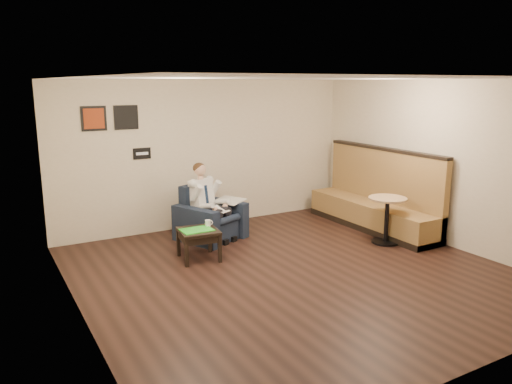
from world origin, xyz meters
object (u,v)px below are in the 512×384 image
coffee_mug (208,223)px  cafe_table (386,220)px  armchair (211,213)px  green_folder (197,230)px  smartphone (199,226)px  seated_man (216,205)px  banquette (373,190)px  side_table (199,244)px

coffee_mug → cafe_table: (2.95, -0.96, -0.13)m
coffee_mug → cafe_table: size_ratio=0.13×
coffee_mug → armchair: bearing=62.3°
green_folder → smartphone: bearing=58.2°
armchair → seated_man: bearing=-90.0°
cafe_table → armchair: bearing=145.7°
banquette → side_table: bearing=179.2°
banquette → seated_man: bearing=164.5°
green_folder → cafe_table: cafe_table is taller
armchair → cafe_table: (2.55, -1.74, -0.07)m
armchair → side_table: bearing=-148.3°
green_folder → smartphone: size_ratio=3.21×
side_table → green_folder: size_ratio=1.22×
seated_man → green_folder: size_ratio=2.67×
green_folder → seated_man: bearing=48.0°
seated_man → coffee_mug: 0.81m
armchair → smartphone: size_ratio=6.47×
smartphone → cafe_table: (3.09, -1.03, -0.08)m
seated_man → side_table: size_ratio=2.18×
smartphone → banquette: banquette is taller
armchair → side_table: (-0.62, -0.87, -0.23)m
armchair → coffee_mug: bearing=-140.8°
seated_man → cafe_table: (2.50, -1.62, -0.24)m
coffee_mug → seated_man: bearing=55.4°
armchair → smartphone: armchair is taller
smartphone → green_folder: bearing=-104.0°
armchair → seated_man: 0.21m
armchair → coffee_mug: armchair is taller
coffee_mug → banquette: 3.38m
side_table → cafe_table: 3.28m
side_table → green_folder: (-0.04, -0.02, 0.25)m
armchair → green_folder: 1.10m
armchair → side_table: 1.09m
seated_man → green_folder: seated_man is taller
banquette → smartphone: bearing=176.6°
armchair → green_folder: (-0.65, -0.89, 0.02)m
green_folder → banquette: (3.62, -0.03, 0.26)m
green_folder → armchair: bearing=53.8°
green_folder → coffee_mug: bearing=25.8°
seated_man → armchair: bearing=90.0°
seated_man → coffee_mug: bearing=-147.7°
armchair → banquette: (2.96, -0.92, 0.28)m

